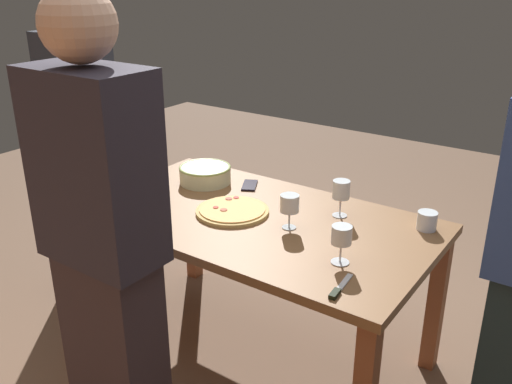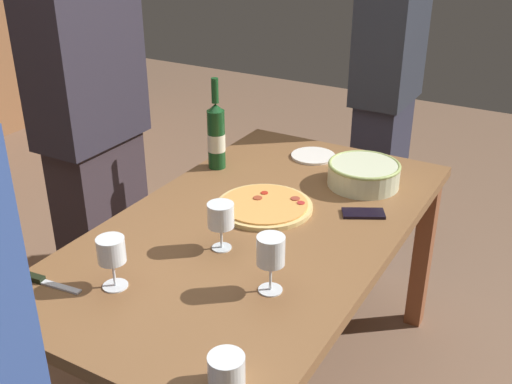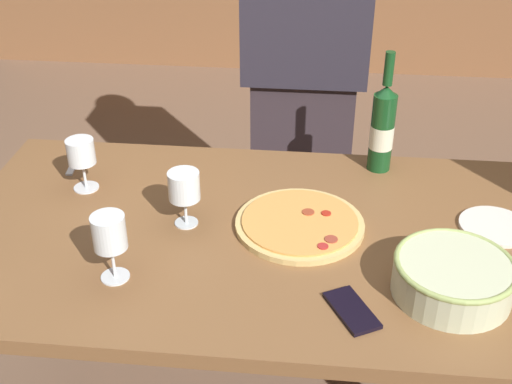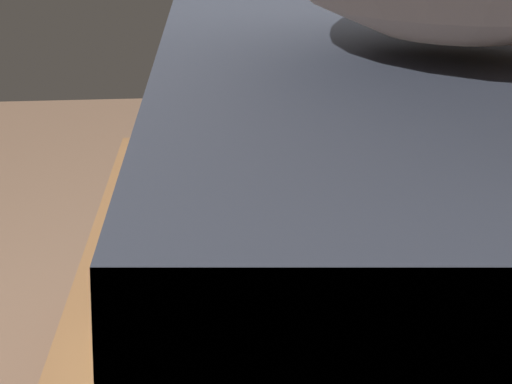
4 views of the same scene
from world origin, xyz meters
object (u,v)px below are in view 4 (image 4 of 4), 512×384
at_px(serving_bowl, 175,326).
at_px(cup_amber, 156,137).
at_px(dining_table, 256,261).
at_px(person_guest_right, 230,84).
at_px(cell_phone, 142,284).
at_px(pizza_knife, 337,149).
at_px(pizza, 271,248).
at_px(wine_bottle, 438,243).
at_px(wine_glass_near_pizza, 292,131).
at_px(wine_glass_far_left, 256,169).
at_px(wine_glass_by_bottle, 176,152).

distance_m(serving_bowl, cup_amber, 1.15).
relative_size(dining_table, person_guest_right, 0.96).
bearing_deg(cell_phone, pizza_knife, 114.42).
bearing_deg(dining_table, person_guest_right, -179.28).
height_order(serving_bowl, person_guest_right, person_guest_right).
bearing_deg(pizza, serving_bowl, -33.13).
bearing_deg(wine_bottle, cell_phone, -98.08).
xyz_separation_m(pizza, pizza_knife, (-0.71, 0.32, -0.00)).
bearing_deg(person_guest_right, pizza_knife, 29.72).
distance_m(wine_glass_near_pizza, person_guest_right, 0.73).
relative_size(wine_glass_near_pizza, person_guest_right, 0.09).
bearing_deg(pizza_knife, pizza, -24.14).
height_order(cup_amber, cell_phone, cup_amber).
bearing_deg(dining_table, pizza, 15.11).
xyz_separation_m(wine_glass_near_pizza, cup_amber, (-0.17, -0.48, -0.07)).
height_order(pizza, cell_phone, pizza).
relative_size(serving_bowl, pizza_knife, 1.43).
distance_m(dining_table, wine_glass_far_left, 0.27).
distance_m(dining_table, wine_bottle, 0.55).
distance_m(wine_bottle, wine_glass_far_left, 0.63).
height_order(pizza, wine_glass_far_left, wine_glass_far_left).
bearing_deg(pizza, wine_glass_by_bottle, -149.06).
distance_m(wine_glass_by_bottle, pizza_knife, 0.65).
height_order(wine_glass_far_left, cell_phone, wine_glass_far_left).
height_order(wine_glass_by_bottle, wine_glass_far_left, wine_glass_by_bottle).
bearing_deg(pizza_knife, dining_table, -30.26).
distance_m(wine_glass_by_bottle, cup_amber, 0.39).
relative_size(wine_glass_near_pizza, cell_phone, 1.07).
distance_m(pizza, person_guest_right, 1.33).
xyz_separation_m(wine_glass_far_left, pizza_knife, (-0.41, 0.33, -0.10)).
xyz_separation_m(wine_bottle, pizza_knife, (-0.93, -0.02, -0.13)).
xyz_separation_m(serving_bowl, wine_bottle, (-0.13, 0.57, 0.09)).
bearing_deg(wine_glass_by_bottle, cell_phone, -6.66).
relative_size(wine_glass_by_bottle, person_guest_right, 0.10).
bearing_deg(pizza_knife, person_guest_right, -149.56).
distance_m(serving_bowl, pizza_knife, 1.19).
height_order(wine_glass_far_left, cup_amber, wine_glass_far_left).
distance_m(serving_bowl, person_guest_right, 1.69).
bearing_deg(wine_glass_near_pizza, wine_glass_far_left, -24.78).
distance_m(wine_bottle, wine_glass_by_bottle, 0.88).
height_order(dining_table, wine_glass_by_bottle, wine_glass_by_bottle).
distance_m(wine_bottle, cup_amber, 1.23).
distance_m(pizza, wine_glass_far_left, 0.31).
height_order(wine_glass_far_left, pizza_knife, wine_glass_far_left).
bearing_deg(wine_bottle, serving_bowl, -77.12).
bearing_deg(wine_bottle, cup_amber, -146.03).
bearing_deg(pizza, dining_table, -164.89).
bearing_deg(wine_glass_far_left, pizza_knife, 141.01).
bearing_deg(cup_amber, serving_bowl, 5.62).
xyz_separation_m(wine_glass_near_pizza, person_guest_right, (-0.70, -0.18, -0.02)).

